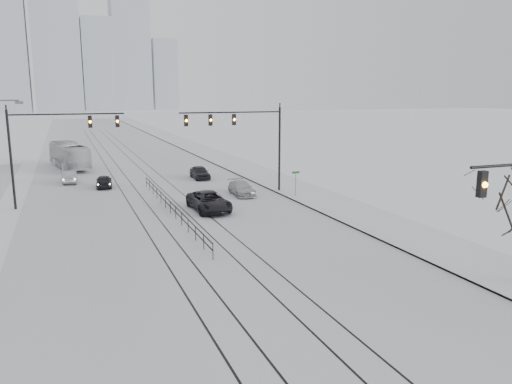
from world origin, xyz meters
name	(u,v)px	position (x,y,z in m)	size (l,w,h in m)	color
road	(125,164)	(0.00, 60.00, 0.01)	(22.00, 260.00, 0.02)	silver
sidewalk_east	(222,159)	(13.50, 60.00, 0.08)	(5.00, 260.00, 0.16)	silver
curb	(205,160)	(11.05, 60.00, 0.06)	(0.10, 260.00, 0.12)	gray
tram_rails	(150,190)	(0.00, 40.00, 0.02)	(5.30, 180.00, 0.01)	black
skyline	(84,51)	(5.02, 273.63, 30.65)	(96.00, 48.00, 72.00)	#ADB4BD
traffic_mast_ne	(246,132)	(8.15, 34.99, 5.76)	(9.60, 0.37, 8.00)	black
traffic_mast_nw	(50,140)	(-8.52, 36.00, 5.57)	(9.10, 0.37, 8.00)	black
median_fence	(170,207)	(0.00, 30.00, 0.53)	(0.06, 24.00, 1.00)	black
street_sign	(296,180)	(11.80, 32.00, 1.61)	(0.70, 0.06, 2.40)	#595B60
sedan_sb_inner	(104,181)	(-3.99, 43.21, 0.64)	(1.51, 3.75, 1.28)	black
sedan_sb_outer	(70,177)	(-7.15, 47.34, 0.66)	(1.39, 3.98, 1.31)	#9D9EA4
sedan_nb_front	(209,202)	(3.06, 29.69, 0.77)	(2.54, 5.51, 1.53)	black
sedan_nb_right	(242,188)	(7.60, 34.72, 0.63)	(1.78, 4.37, 1.27)	#B0B5B8
sedan_nb_far	(200,172)	(6.31, 44.92, 0.71)	(1.67, 4.14, 1.41)	black
box_truck	(69,156)	(-6.98, 58.48, 1.61)	(2.70, 11.56, 3.22)	silver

